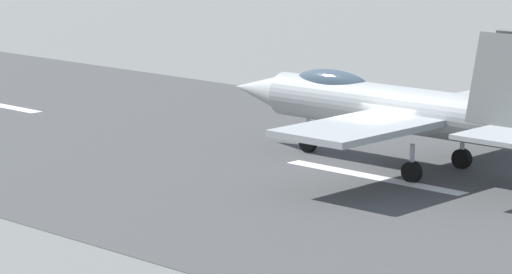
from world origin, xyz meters
TOP-DOWN VIEW (x-y plane):
  - ground_plane at (0.00, 0.00)m, footprint 400.00×400.00m
  - runway_strip at (-0.02, 0.00)m, footprint 240.00×26.00m
  - fighter_jet at (-0.03, -1.95)m, footprint 15.92×13.44m
  - crew_person at (11.31, -11.84)m, footprint 0.47×0.62m

SIDE VIEW (x-z plane):
  - ground_plane at x=0.00m, z-range 0.00..0.00m
  - runway_strip at x=-0.02m, z-range 0.00..0.02m
  - crew_person at x=11.31m, z-range 0.00..1.58m
  - fighter_jet at x=-0.03m, z-range -0.42..5.13m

